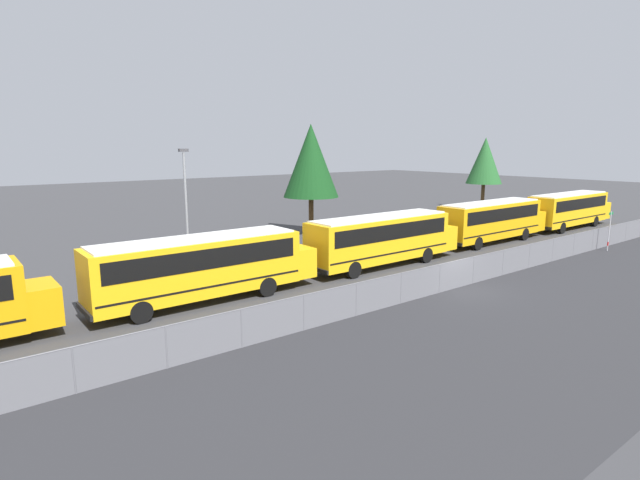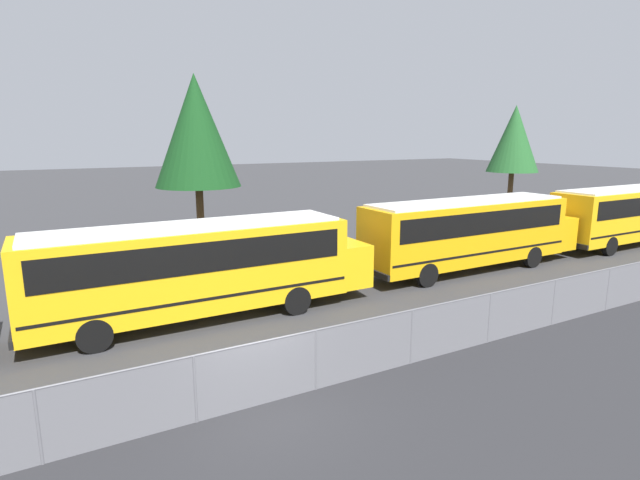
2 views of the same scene
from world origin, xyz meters
name	(u,v)px [view 1 (image 1 of 2)]	position (x,y,z in m)	size (l,w,h in m)	color
ground_plane	(456,288)	(0.00, 0.00, 0.00)	(200.00, 200.00, 0.00)	#38383A
road_strip	(563,316)	(0.00, -6.00, 0.00)	(109.55, 12.00, 0.01)	#2B2B2D
fence	(457,274)	(0.00, 0.00, 0.82)	(75.62, 0.07, 1.61)	#9EA0A5
school_bus_1	(203,264)	(-12.20, 6.35, 2.00)	(12.08, 2.57, 3.37)	yellow
school_bus_2	(383,236)	(0.46, 6.26, 2.00)	(12.08, 2.57, 3.37)	yellow
school_bus_3	(493,218)	(13.39, 6.57, 2.00)	(12.08, 2.57, 3.37)	#EDA80F
school_bus_4	(570,208)	(25.69, 6.21, 2.00)	(12.08, 2.57, 3.37)	yellow
street_sign	(609,230)	(17.33, -0.82, 1.59)	(0.70, 0.09, 3.01)	#B7B7BC
light_pole	(186,203)	(-9.73, 13.89, 4.21)	(0.60, 0.24, 7.65)	gray
tree_0	(311,161)	(3.90, 18.63, 6.54)	(4.87, 4.87, 9.72)	#51381E
tree_1	(485,161)	(31.52, 19.78, 6.03)	(4.31, 4.31, 8.86)	#51381E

